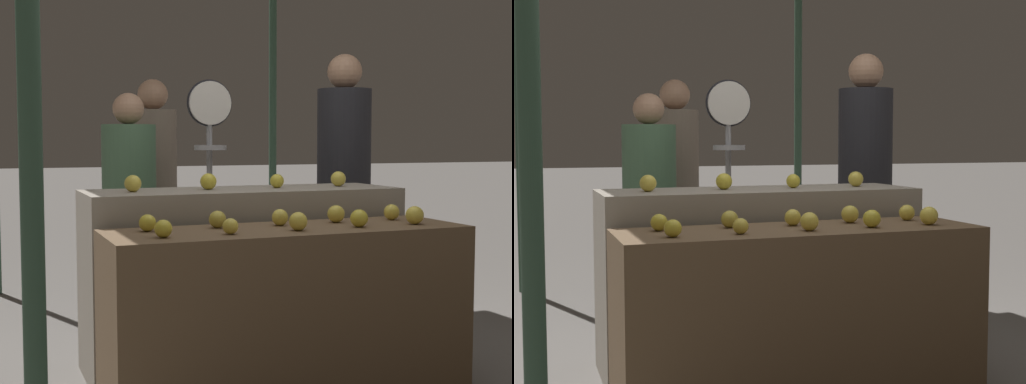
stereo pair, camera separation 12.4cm
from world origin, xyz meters
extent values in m
cylinder|color=#33513D|center=(-1.21, -0.83, 1.36)|extent=(0.07, 0.07, 2.73)
cylinder|color=#33513D|center=(1.21, 3.02, 1.36)|extent=(0.07, 0.07, 2.73)
cube|color=brown|center=(0.00, 0.00, 0.41)|extent=(1.72, 0.55, 0.83)
cube|color=gray|center=(0.00, 0.60, 0.49)|extent=(1.72, 0.55, 0.97)
sphere|color=gold|center=(-0.63, -0.11, 0.86)|extent=(0.08, 0.08, 0.08)
sphere|color=yellow|center=(-0.33, -0.11, 0.86)|extent=(0.07, 0.07, 0.07)
sphere|color=yellow|center=(0.00, -0.11, 0.87)|extent=(0.08, 0.08, 0.08)
sphere|color=gold|center=(0.32, -0.10, 0.87)|extent=(0.09, 0.09, 0.09)
sphere|color=yellow|center=(0.64, -0.10, 0.87)|extent=(0.09, 0.09, 0.09)
sphere|color=gold|center=(-0.64, 0.11, 0.86)|extent=(0.08, 0.08, 0.08)
sphere|color=gold|center=(-0.31, 0.12, 0.87)|extent=(0.08, 0.08, 0.08)
sphere|color=yellow|center=(0.00, 0.10, 0.87)|extent=(0.08, 0.08, 0.08)
sphere|color=yellow|center=(0.31, 0.11, 0.87)|extent=(0.09, 0.09, 0.09)
sphere|color=yellow|center=(0.63, 0.11, 0.87)|extent=(0.08, 0.08, 0.08)
sphere|color=yellow|center=(-0.61, 0.59, 1.02)|extent=(0.09, 0.09, 0.09)
sphere|color=gold|center=(-0.20, 0.61, 1.02)|extent=(0.09, 0.09, 0.09)
sphere|color=gold|center=(0.20, 0.60, 1.01)|extent=(0.08, 0.08, 0.08)
sphere|color=yellow|center=(0.59, 0.60, 1.01)|extent=(0.09, 0.09, 0.09)
cylinder|color=#99999E|center=(0.00, 1.19, 0.75)|extent=(0.04, 0.04, 1.49)
cylinder|color=black|center=(0.00, 1.19, 1.47)|extent=(0.29, 0.01, 0.29)
cylinder|color=silver|center=(0.00, 1.17, 1.47)|extent=(0.27, 0.02, 0.27)
cylinder|color=#99999E|center=(0.00, 1.17, 1.26)|extent=(0.01, 0.01, 0.14)
cylinder|color=#99999E|center=(0.00, 1.17, 1.19)|extent=(0.20, 0.20, 0.03)
cube|color=#2D2D38|center=(-0.43, 1.54, 0.36)|extent=(0.29, 0.21, 0.72)
cylinder|color=#476B4C|center=(-0.43, 1.54, 1.03)|extent=(0.42, 0.42, 0.62)
sphere|color=tan|center=(-0.43, 1.54, 1.44)|extent=(0.20, 0.20, 0.20)
cube|color=#2D2D38|center=(-0.15, 2.04, 0.39)|extent=(0.30, 0.25, 0.78)
cylinder|color=#756656|center=(-0.15, 2.04, 1.12)|extent=(0.46, 0.46, 0.68)
sphere|color=tan|center=(-0.15, 2.04, 1.57)|extent=(0.22, 0.22, 0.22)
cube|color=#2D2D38|center=(1.04, 1.36, 0.43)|extent=(0.30, 0.20, 0.85)
cylinder|color=#232328|center=(1.04, 1.36, 1.22)|extent=(0.42, 0.42, 0.74)
sphere|color=tan|center=(1.04, 1.36, 1.71)|extent=(0.24, 0.24, 0.24)
camera|label=1|loc=(-1.37, -3.03, 1.24)|focal=50.00mm
camera|label=2|loc=(-1.25, -3.07, 1.24)|focal=50.00mm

